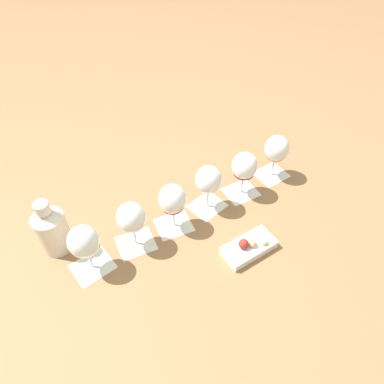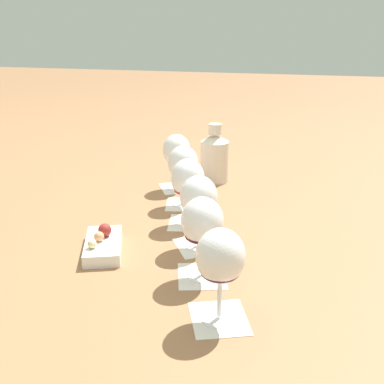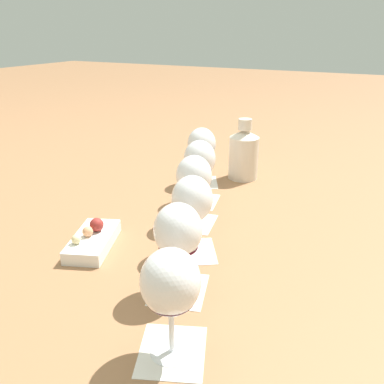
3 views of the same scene
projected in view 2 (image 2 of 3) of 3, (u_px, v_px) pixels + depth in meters
The scene contains 15 objects.
ground_plane at pixel (192, 235), 1.23m from camera, with size 8.00×8.00×0.00m, color #936642.
tasting_card_0 at pixel (177, 188), 1.57m from camera, with size 0.15×0.14×0.00m.
tasting_card_1 at pixel (183, 204), 1.43m from camera, with size 0.13×0.12×0.00m.
tasting_card_2 at pixel (188, 223), 1.30m from camera, with size 0.13×0.12×0.00m.
tasting_card_3 at pixel (198, 246), 1.16m from camera, with size 0.15×0.15×0.00m.
tasting_card_4 at pixel (202, 276), 1.03m from camera, with size 0.14×0.13×0.00m.
tasting_card_5 at pixel (219, 318), 0.88m from camera, with size 0.15×0.14×0.00m.
wine_glass_0 at pixel (177, 153), 1.53m from camera, with size 0.09×0.09×0.18m.
wine_glass_1 at pixel (183, 166), 1.39m from camera, with size 0.09×0.09×0.18m.
wine_glass_2 at pixel (188, 181), 1.26m from camera, with size 0.09×0.09×0.18m.
wine_glass_3 at pixel (199, 200), 1.12m from camera, with size 0.09×0.09×0.18m.
wine_glass_4 at pixel (202, 224), 0.99m from camera, with size 0.09×0.09×0.18m.
wine_glass_5 at pixel (220, 260), 0.84m from camera, with size 0.09×0.09×0.18m.
ceramic_vase at pixel (215, 157), 1.61m from camera, with size 0.10×0.10×0.20m.
snack_dish at pixel (103, 244), 1.13m from camera, with size 0.19×0.14×0.06m.
Camera 2 is at (1.08, 0.28, 0.52)m, focal length 45.00 mm.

